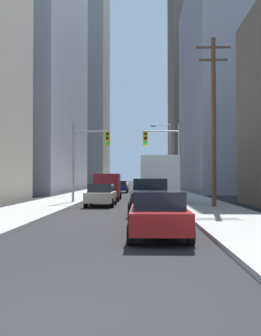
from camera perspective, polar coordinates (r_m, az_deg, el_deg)
The scene contains 18 objects.
ground_plane at distance 5.66m, azimuth -11.13°, elevation -21.69°, with size 400.00×400.00×0.00m, color black.
sidewalk_left at distance 55.59m, azimuth -5.06°, elevation -3.34°, with size 3.92×160.00×0.15m, color #9E9E99.
sidewalk_right at distance 55.37m, azimuth 5.98°, elevation -3.35°, with size 3.92×160.00×0.15m, color #9E9E99.
city_bus at distance 30.16m, azimuth 4.20°, elevation -1.47°, with size 2.80×11.56×3.40m.
pickup_truck_black at distance 20.48m, azimuth 2.89°, elevation -4.29°, with size 2.21×5.47×1.90m.
cargo_van_maroon at distance 32.88m, azimuth -3.39°, elevation -2.58°, with size 2.16×5.26×2.26m.
sedan_red at distance 12.55m, azimuth 4.17°, elevation -6.86°, with size 1.95×4.20×1.52m.
sedan_beige at distance 26.29m, azimuth -4.39°, elevation -4.00°, with size 1.95×4.22×1.52m.
sedan_grey at distance 38.96m, azimuth 2.36°, elevation -3.16°, with size 1.95×4.24×1.52m.
sedan_navy at distance 49.09m, azimuth -1.50°, elevation -2.79°, with size 1.95×4.23×1.52m.
traffic_signal_near_left at distance 28.85m, azimuth -6.22°, elevation 2.64°, with size 2.87×0.44×6.00m.
traffic_signal_near_right at distance 28.63m, azimuth 4.97°, elevation 2.66°, with size 2.79×0.44×6.00m.
utility_pole_right at distance 24.95m, azimuth 12.25°, elevation 7.22°, with size 2.20×0.28×10.82m.
street_lamp_right at distance 39.05m, azimuth 5.46°, elevation 2.33°, with size 2.08×0.32×7.50m.
building_left_mid_office at distance 59.39m, azimuth -18.57°, elevation 14.15°, with size 20.66×27.20×35.63m, color #93939E.
building_left_far_tower at distance 105.37m, azimuth -9.31°, elevation 16.06°, with size 20.47×18.89×67.09m, color gray.
building_right_mid_block at distance 58.86m, azimuth 18.47°, elevation 11.41°, with size 20.02×26.24×29.90m, color #93939E.
building_right_far_highrise at distance 104.26m, azimuth 12.41°, elevation 13.57°, with size 22.79×21.92×57.68m, color #66564C.
Camera 1 is at (1.17, -5.18, 1.97)m, focal length 41.02 mm.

